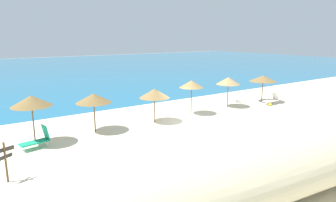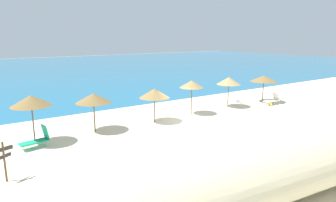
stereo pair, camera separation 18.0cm
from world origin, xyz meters
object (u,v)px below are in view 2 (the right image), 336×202
object	(u,v)px
beach_umbrella_4	(229,81)
lounge_chair_1	(272,100)
beach_umbrella_2	(154,93)
beach_ball	(271,105)
lounge_chair_0	(37,139)
wooden_signpost	(4,158)
beach_umbrella_1	(93,98)
beach_umbrella_0	(31,101)
beach_umbrella_3	(192,84)
beach_umbrella_5	(264,79)
cooler_box	(238,101)

from	to	relation	value
beach_umbrella_4	lounge_chair_1	size ratio (longest dim) A/B	1.62
beach_umbrella_2	beach_ball	world-z (taller)	beach_umbrella_2
lounge_chair_0	wooden_signpost	xyz separation A→B (m)	(-2.04, -3.73, 0.59)
lounge_chair_0	wooden_signpost	distance (m)	4.29
beach_umbrella_2	beach_ball	distance (m)	11.93
beach_umbrella_1	beach_umbrella_2	world-z (taller)	beach_umbrella_1
beach_umbrella_2	wooden_signpost	world-z (taller)	beach_umbrella_2
beach_umbrella_0	lounge_chair_1	size ratio (longest dim) A/B	1.77
beach_umbrella_4	lounge_chair_1	xyz separation A→B (m)	(4.22, -1.62, -1.95)
beach_umbrella_0	lounge_chair_0	world-z (taller)	beach_umbrella_0
beach_umbrella_3	lounge_chair_1	bearing A→B (deg)	-9.62
beach_umbrella_0	beach_ball	size ratio (longest dim) A/B	10.62
beach_umbrella_1	beach_umbrella_3	distance (m)	8.25
lounge_chair_1	beach_umbrella_0	bearing A→B (deg)	88.04
lounge_chair_0	beach_umbrella_3	bearing A→B (deg)	-95.57
beach_umbrella_4	lounge_chair_1	bearing A→B (deg)	-20.93
beach_umbrella_4	beach_umbrella_5	size ratio (longest dim) A/B	1.05
beach_umbrella_3	lounge_chair_0	size ratio (longest dim) A/B	1.66
lounge_chair_0	beach_ball	distance (m)	20.03
lounge_chair_0	beach_ball	bearing A→B (deg)	-102.43
beach_umbrella_1	lounge_chair_0	size ratio (longest dim) A/B	1.55
beach_umbrella_5	wooden_signpost	distance (m)	23.21
beach_umbrella_2	lounge_chair_0	size ratio (longest dim) A/B	1.50
beach_umbrella_1	wooden_signpost	size ratio (longest dim) A/B	1.41
lounge_chair_0	lounge_chair_1	xyz separation A→B (m)	(20.66, -0.53, -0.06)
lounge_chair_0	cooler_box	size ratio (longest dim) A/B	3.46
lounge_chair_1	beach_umbrella_4	bearing A→B (deg)	70.33
beach_umbrella_1	lounge_chair_0	bearing A→B (deg)	-165.65
beach_umbrella_2	lounge_chair_1	world-z (taller)	beach_umbrella_2
beach_umbrella_3	beach_umbrella_1	bearing A→B (deg)	179.61
beach_ball	beach_umbrella_4	bearing A→B (deg)	151.33
wooden_signpost	beach_ball	xyz separation A→B (m)	(22.05, 2.86, -0.96)
beach_umbrella_0	lounge_chair_0	xyz separation A→B (m)	(0.04, -0.63, -2.15)
lounge_chair_0	lounge_chair_1	size ratio (longest dim) A/B	1.01
beach_umbrella_1	beach_umbrella_5	distance (m)	16.90
beach_ball	cooler_box	world-z (taller)	cooler_box
beach_umbrella_4	cooler_box	distance (m)	3.07
beach_umbrella_0	lounge_chair_1	bearing A→B (deg)	-3.22
beach_umbrella_1	beach_umbrella_4	world-z (taller)	beach_umbrella_4
beach_umbrella_3	lounge_chair_1	size ratio (longest dim) A/B	1.67
lounge_chair_0	beach_umbrella_4	bearing A→B (deg)	-96.17
beach_umbrella_5	wooden_signpost	bearing A→B (deg)	-169.10
beach_umbrella_4	beach_umbrella_5	bearing A→B (deg)	-5.69
beach_umbrella_5	cooler_box	world-z (taller)	beach_umbrella_5
beach_umbrella_1	wooden_signpost	world-z (taller)	beach_umbrella_1
beach_umbrella_3	lounge_chair_0	xyz separation A→B (m)	(-12.07, -0.92, -2.01)
beach_umbrella_3	cooler_box	distance (m)	6.86
wooden_signpost	beach_ball	world-z (taller)	wooden_signpost
beach_umbrella_5	lounge_chair_1	distance (m)	2.22
beach_umbrella_1	cooler_box	xyz separation A→B (m)	(14.65, 0.76, -2.11)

